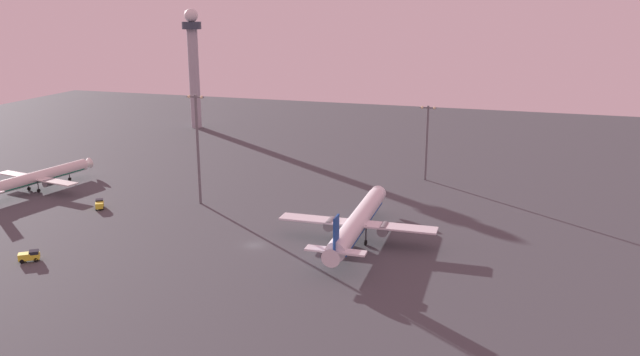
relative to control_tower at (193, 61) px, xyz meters
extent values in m
plane|color=#424449|center=(79.33, -122.22, -28.28)|extent=(416.00, 416.00, 0.00)
cylinder|color=#A8A8B2|center=(0.00, 0.00, -7.58)|extent=(4.40, 4.40, 41.40)
cylinder|color=#2D3847|center=(0.00, 0.00, 14.61)|extent=(8.00, 8.00, 3.00)
sphere|color=silver|center=(0.00, 0.00, 18.63)|extent=(5.60, 5.60, 5.60)
cylinder|color=white|center=(100.48, -112.09, -23.69)|extent=(5.06, 40.43, 4.26)
cone|color=white|center=(100.05, -90.57, -23.69)|extent=(4.10, 2.77, 4.05)
cone|color=white|center=(100.91, -133.83, -23.69)|extent=(3.90, 3.21, 3.83)
cube|color=white|center=(100.50, -113.21, -23.91)|extent=(35.95, 5.20, 0.39)
cube|color=white|center=(100.87, -131.70, -23.46)|extent=(12.38, 2.94, 0.39)
cube|color=#19479E|center=(100.86, -131.36, -20.04)|extent=(0.41, 3.59, 7.29)
cylinder|color=slate|center=(94.34, -113.33, -24.70)|extent=(2.55, 4.08, 2.47)
cylinder|color=slate|center=(106.67, -113.08, -24.70)|extent=(2.55, 4.08, 2.47)
cube|color=#19479E|center=(100.48, -112.09, -24.86)|extent=(4.57, 37.19, 0.40)
cylinder|color=#333338|center=(100.22, -99.17, -25.68)|extent=(0.31, 0.31, 3.98)
cylinder|color=black|center=(100.22, -99.17, -27.67)|extent=(0.47, 1.24, 1.23)
cylinder|color=#333338|center=(98.07, -114.94, -25.68)|extent=(0.31, 0.31, 3.98)
cylinder|color=black|center=(98.07, -114.94, -27.67)|extent=(0.47, 1.24, 1.23)
cylinder|color=#333338|center=(103.00, -114.84, -25.68)|extent=(0.31, 0.31, 3.98)
cylinder|color=black|center=(103.00, -114.84, -27.67)|extent=(0.47, 1.24, 1.23)
cylinder|color=silver|center=(2.60, -99.85, -24.50)|extent=(9.37, 33.32, 3.51)
cone|color=silver|center=(5.76, -82.41, -24.50)|extent=(3.67, 2.77, 3.33)
cube|color=silver|center=(2.44, -100.76, -24.68)|extent=(29.72, 8.90, 0.32)
cylinder|color=slate|center=(-2.56, -99.85, -25.33)|extent=(2.59, 3.63, 2.03)
cylinder|color=slate|center=(7.44, -101.66, -25.33)|extent=(2.59, 3.63, 2.03)
cube|color=#146B4C|center=(2.60, -99.85, -25.46)|extent=(8.55, 30.65, 0.33)
cylinder|color=#333338|center=(4.50, -89.38, -26.14)|extent=(0.26, 0.26, 3.28)
cylinder|color=black|center=(4.50, -89.38, -27.78)|extent=(0.54, 1.06, 1.02)
cylinder|color=#333338|center=(0.19, -101.76, -26.14)|extent=(0.26, 0.26, 3.28)
cylinder|color=black|center=(0.19, -101.76, -27.78)|extent=(0.54, 1.06, 1.02)
cylinder|color=#333338|center=(4.19, -102.48, -26.14)|extent=(0.26, 0.26, 3.28)
cylinder|color=black|center=(4.19, -102.48, -27.78)|extent=(0.54, 1.06, 1.02)
cube|color=yellow|center=(29.45, -109.22, -27.28)|extent=(2.83, 2.86, 1.10)
cube|color=#1E232D|center=(29.45, -109.22, -26.38)|extent=(2.56, 2.56, 0.70)
cube|color=yellow|center=(30.49, -110.79, -27.13)|extent=(2.93, 3.06, 1.40)
cylinder|color=black|center=(28.57, -109.44, -27.83)|extent=(0.75, 0.92, 0.90)
cylinder|color=black|center=(29.99, -108.50, -27.83)|extent=(0.75, 0.92, 0.90)
cylinder|color=black|center=(30.07, -111.68, -27.83)|extent=(0.75, 0.92, 0.90)
cylinder|color=black|center=(31.48, -110.74, -27.83)|extent=(0.75, 0.92, 0.90)
cube|color=yellow|center=(38.78, -144.53, -27.28)|extent=(2.87, 2.85, 1.10)
cube|color=#1E232D|center=(38.78, -144.53, -26.38)|extent=(2.57, 2.57, 0.70)
cube|color=yellow|center=(37.25, -145.63, -27.13)|extent=(3.07, 2.96, 1.40)
cylinder|color=black|center=(38.52, -143.66, -27.83)|extent=(0.91, 0.77, 0.90)
cylinder|color=black|center=(39.52, -145.04, -27.83)|extent=(0.91, 0.77, 0.90)
cylinder|color=black|center=(36.34, -145.23, -27.83)|extent=(0.91, 0.77, 0.90)
cylinder|color=black|center=(37.33, -146.61, -27.83)|extent=(0.91, 0.77, 0.90)
cylinder|color=slate|center=(107.24, -55.82, -16.91)|extent=(0.70, 0.70, 22.74)
cube|color=slate|center=(107.24, -55.82, -6.14)|extent=(4.80, 0.40, 0.40)
sphere|color=#F9EAB2|center=(105.44, -55.82, -6.14)|extent=(0.90, 0.90, 0.90)
sphere|color=#F9EAB2|center=(109.04, -55.82, -6.14)|extent=(0.90, 0.90, 0.90)
cylinder|color=slate|center=(53.19, -98.01, -13.59)|extent=(0.70, 0.70, 29.39)
cube|color=slate|center=(53.19, -98.01, 0.51)|extent=(4.80, 0.40, 0.40)
sphere|color=#F9EAB2|center=(51.39, -98.01, 0.51)|extent=(0.90, 0.90, 0.90)
sphere|color=#F9EAB2|center=(54.99, -98.01, 0.51)|extent=(0.90, 0.90, 0.90)
camera|label=1|loc=(134.28, -247.54, 24.41)|focal=36.48mm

